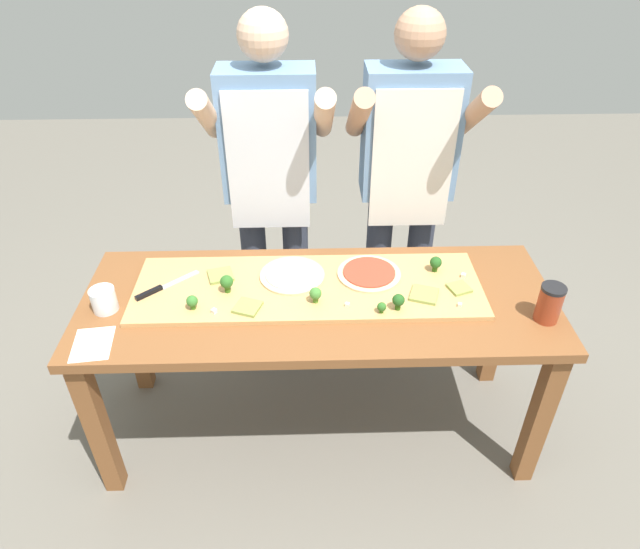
{
  "coord_description": "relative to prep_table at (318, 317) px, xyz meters",
  "views": [
    {
      "loc": [
        -0.04,
        -1.69,
        2.07
      ],
      "look_at": [
        0.01,
        0.08,
        0.79
      ],
      "focal_mm": 31.45,
      "sensor_mm": 36.0,
      "label": 1
    }
  ],
  "objects": [
    {
      "name": "broccoli_floret_center_left",
      "position": [
        0.29,
        -0.1,
        0.16
      ],
      "size": [
        0.05,
        0.05,
        0.07
      ],
      "color": "#2C5915",
      "rests_on": "cutting_board"
    },
    {
      "name": "pizza_whole_tomato_red",
      "position": [
        0.21,
        0.12,
        0.13
      ],
      "size": [
        0.25,
        0.25,
        0.02
      ],
      "color": "beige",
      "rests_on": "cutting_board"
    },
    {
      "name": "cheese_crumble_d",
      "position": [
        0.58,
        0.09,
        0.13
      ],
      "size": [
        0.02,
        0.02,
        0.02
      ],
      "primitive_type": "cube",
      "rotation": [
        0.0,
        0.0,
        1.11
      ],
      "color": "silver",
      "rests_on": "cutting_board"
    },
    {
      "name": "cook_right",
      "position": [
        0.4,
        0.56,
        0.35
      ],
      "size": [
        0.54,
        0.39,
        1.67
      ],
      "color": "#333847",
      "rests_on": "ground"
    },
    {
      "name": "broccoli_floret_front_mid",
      "position": [
        0.23,
        -0.12,
        0.14
      ],
      "size": [
        0.03,
        0.03,
        0.04
      ],
      "color": "#366618",
      "rests_on": "cutting_board"
    },
    {
      "name": "pizza_slice_near_left",
      "position": [
        -0.26,
        -0.08,
        0.13
      ],
      "size": [
        0.12,
        0.12,
        0.01
      ],
      "primitive_type": "cube",
      "rotation": [
        0.0,
        0.0,
        -0.36
      ],
      "color": "#899E4C",
      "rests_on": "cutting_board"
    },
    {
      "name": "cook_left",
      "position": [
        -0.2,
        0.56,
        0.35
      ],
      "size": [
        0.54,
        0.39,
        1.67
      ],
      "color": "#333847",
      "rests_on": "ground"
    },
    {
      "name": "pizza_whole_white_garlic",
      "position": [
        -0.1,
        0.11,
        0.13
      ],
      "size": [
        0.26,
        0.26,
        0.02
      ],
      "color": "beige",
      "rests_on": "cutting_board"
    },
    {
      "name": "broccoli_floret_front_right",
      "position": [
        0.47,
        0.14,
        0.16
      ],
      "size": [
        0.05,
        0.05,
        0.07
      ],
      "color": "#2C5915",
      "rests_on": "cutting_board"
    },
    {
      "name": "broccoli_floret_front_left",
      "position": [
        -0.01,
        -0.05,
        0.16
      ],
      "size": [
        0.05,
        0.05,
        0.06
      ],
      "color": "#487A23",
      "rests_on": "cutting_board"
    },
    {
      "name": "cheese_crumble_b",
      "position": [
        0.52,
        -0.09,
        0.13
      ],
      "size": [
        0.02,
        0.02,
        0.01
      ],
      "primitive_type": "cube",
      "rotation": [
        0.0,
        0.0,
        1.17
      ],
      "color": "silver",
      "rests_on": "cutting_board"
    },
    {
      "name": "recipe_note",
      "position": [
        -0.79,
        -0.24,
        0.1
      ],
      "size": [
        0.15,
        0.19,
        0.0
      ],
      "primitive_type": "cube",
      "rotation": [
        0.0,
        0.0,
        0.12
      ],
      "color": "white",
      "rests_on": "prep_table"
    },
    {
      "name": "cutting_board",
      "position": [
        -0.04,
        0.05,
        0.11
      ],
      "size": [
        1.35,
        0.42,
        0.02
      ],
      "primitive_type": "cube",
      "color": "tan",
      "rests_on": "prep_table"
    },
    {
      "name": "broccoli_floret_back_left",
      "position": [
        -0.46,
        -0.08,
        0.15
      ],
      "size": [
        0.04,
        0.04,
        0.06
      ],
      "color": "#3F7220",
      "rests_on": "cutting_board"
    },
    {
      "name": "prep_table",
      "position": [
        0.0,
        0.0,
        0.0
      ],
      "size": [
        1.82,
        0.69,
        0.74
      ],
      "color": "brown",
      "rests_on": "ground"
    },
    {
      "name": "pizza_slice_far_left",
      "position": [
        0.54,
        0.01,
        0.13
      ],
      "size": [
        0.1,
        0.1,
        0.01
      ],
      "primitive_type": "cube",
      "rotation": [
        0.0,
        0.0,
        0.35
      ],
      "color": "#899E4C",
      "rests_on": "cutting_board"
    },
    {
      "name": "pizza_slice_center",
      "position": [
        -0.39,
        0.12,
        0.13
      ],
      "size": [
        0.12,
        0.12,
        0.01
      ],
      "primitive_type": "cube",
      "rotation": [
        0.0,
        0.0,
        0.28
      ],
      "color": "#899E4C",
      "rests_on": "cutting_board"
    },
    {
      "name": "flour_cup",
      "position": [
        -0.79,
        -0.05,
        0.14
      ],
      "size": [
        0.09,
        0.09,
        0.09
      ],
      "color": "white",
      "rests_on": "prep_table"
    },
    {
      "name": "pizza_slice_far_right",
      "position": [
        0.4,
        -0.03,
        0.13
      ],
      "size": [
        0.13,
        0.13,
        0.01
      ],
      "primitive_type": "cube",
      "rotation": [
        0.0,
        0.0,
        -0.34
      ],
      "color": "#899E4C",
      "rests_on": "cutting_board"
    },
    {
      "name": "cheese_crumble_c",
      "position": [
        0.1,
        -0.08,
        0.13
      ],
      "size": [
        0.02,
        0.02,
        0.02
      ],
      "primitive_type": "cube",
      "rotation": [
        0.0,
        0.0,
        1.21
      ],
      "color": "silver",
      "rests_on": "cutting_board"
    },
    {
      "name": "sauce_jar",
      "position": [
        0.82,
        -0.15,
        0.17
      ],
      "size": [
        0.09,
        0.09,
        0.15
      ],
      "color": "#99381E",
      "rests_on": "prep_table"
    },
    {
      "name": "broccoli_floret_back_mid",
      "position": [
        -0.35,
        0.02,
        0.16
      ],
      "size": [
        0.05,
        0.05,
        0.07
      ],
      "color": "#366618",
      "rests_on": "cutting_board"
    },
    {
      "name": "ground_plane",
      "position": [
        0.0,
        0.0,
        -0.64
      ],
      "size": [
        8.0,
        8.0,
        0.0
      ],
      "primitive_type": "plane",
      "color": "#6B665B"
    },
    {
      "name": "chefs_knife",
      "position": [
        -0.61,
        0.04,
        0.13
      ],
      "size": [
        0.22,
        0.2,
        0.02
      ],
      "color": "#B7BABF",
      "rests_on": "cutting_board"
    },
    {
      "name": "cheese_crumble_a",
      "position": [
        -0.38,
        -0.11,
        0.13
      ],
      "size": [
        0.02,
        0.02,
        0.02
      ],
      "primitive_type": "cube",
      "rotation": [
        0.0,
        0.0,
        0.86
      ],
      "color": "white",
      "rests_on": "cutting_board"
    }
  ]
}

